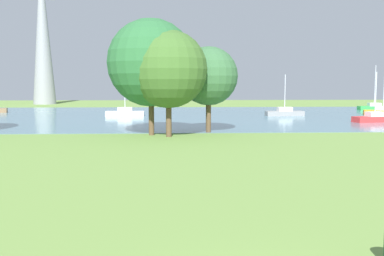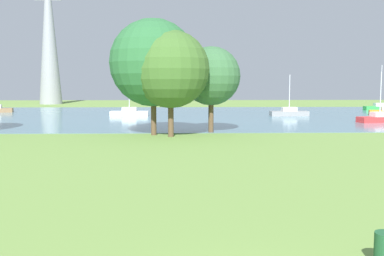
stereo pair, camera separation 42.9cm
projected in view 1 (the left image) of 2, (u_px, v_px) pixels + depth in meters
name	position (u px, v px, depth m)	size (l,w,h in m)	color
ground_plane	(197.00, 147.00, 29.50)	(160.00, 160.00, 0.00)	olive
water_surface	(184.00, 116.00, 57.32)	(140.00, 40.00, 0.02)	slate
sailboat_orange	(383.00, 111.00, 58.83)	(5.03, 2.88, 5.82)	orange
sailboat_gray	(285.00, 112.00, 57.13)	(4.87, 1.75, 5.22)	gray
sailboat_white	(125.00, 112.00, 56.72)	(4.82, 1.56, 7.98)	white
sailboat_green	(374.00, 107.00, 69.06)	(4.83, 1.61, 6.87)	green
sailboat_red	(375.00, 118.00, 48.04)	(5.01, 2.53, 5.34)	red
tree_mid_shore	(151.00, 63.00, 35.61)	(6.98, 6.98, 9.29)	brown
tree_east_near	(168.00, 69.00, 34.58)	(6.03, 6.03, 8.27)	brown
tree_west_far	(209.00, 76.00, 37.67)	(4.95, 4.95, 7.25)	brown
electricity_pylon	(43.00, 29.00, 87.16)	(6.40, 4.40, 29.11)	gray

